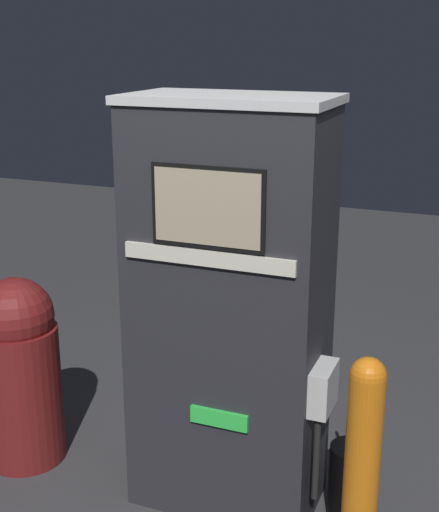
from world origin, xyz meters
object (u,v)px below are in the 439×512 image
at_px(safety_bollard, 361,476).
at_px(squeegee_bucket, 351,481).
at_px(trash_bin, 20,369).
at_px(gas_pump, 230,311).

relative_size(safety_bollard, squeegee_bucket, 1.27).
relative_size(safety_bollard, trash_bin, 1.03).
distance_m(safety_bollard, squeegee_bucket, 0.64).
bearing_deg(trash_bin, gas_pump, 4.57).
xyz_separation_m(gas_pump, squeegee_bucket, (0.62, 0.06, -0.83)).
xyz_separation_m(safety_bollard, squeegee_bucket, (-0.13, 0.50, -0.38)).
relative_size(gas_pump, safety_bollard, 1.86).
distance_m(gas_pump, squeegee_bucket, 1.04).
bearing_deg(squeegee_bucket, gas_pump, -174.56).
distance_m(gas_pump, trash_bin, 1.30).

